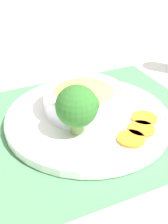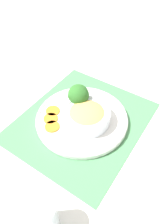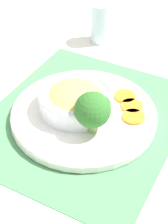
# 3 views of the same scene
# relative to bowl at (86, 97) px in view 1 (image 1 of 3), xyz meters

# --- Properties ---
(ground_plane) EXTENTS (4.00, 4.00, 0.00)m
(ground_plane) POSITION_rel_bowl_xyz_m (0.00, 0.02, -0.05)
(ground_plane) COLOR white
(placemat) EXTENTS (0.52, 0.46, 0.00)m
(placemat) POSITION_rel_bowl_xyz_m (0.00, 0.02, -0.05)
(placemat) COLOR #4C8C59
(placemat) RESTS_ON ground_plane
(plate) EXTENTS (0.32, 0.32, 0.02)m
(plate) POSITION_rel_bowl_xyz_m (0.00, 0.02, -0.03)
(plate) COLOR white
(plate) RESTS_ON placemat
(bowl) EXTENTS (0.16, 0.16, 0.06)m
(bowl) POSITION_rel_bowl_xyz_m (0.00, 0.00, 0.00)
(bowl) COLOR silver
(bowl) RESTS_ON plate
(broccoli_floret) EXTENTS (0.08, 0.08, 0.09)m
(broccoli_floret) POSITION_rel_bowl_xyz_m (0.04, 0.07, 0.03)
(broccoli_floret) COLOR #759E51
(broccoli_floret) RESTS_ON plate
(carrot_slice_near) EXTENTS (0.05, 0.05, 0.01)m
(carrot_slice_near) POSITION_rel_bowl_xyz_m (-0.04, 0.12, -0.02)
(carrot_slice_near) COLOR orange
(carrot_slice_near) RESTS_ON plate
(carrot_slice_middle) EXTENTS (0.05, 0.05, 0.01)m
(carrot_slice_middle) POSITION_rel_bowl_xyz_m (-0.07, 0.10, -0.02)
(carrot_slice_middle) COLOR orange
(carrot_slice_middle) RESTS_ON plate
(carrot_slice_far) EXTENTS (0.05, 0.05, 0.01)m
(carrot_slice_far) POSITION_rel_bowl_xyz_m (-0.09, 0.07, -0.02)
(carrot_slice_far) COLOR orange
(carrot_slice_far) RESTS_ON plate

